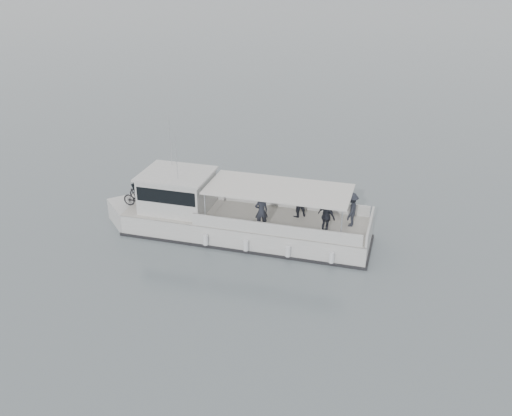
% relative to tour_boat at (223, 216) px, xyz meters
% --- Properties ---
extents(ground, '(1400.00, 1400.00, 0.00)m').
position_rel_tour_boat_xyz_m(ground, '(4.39, -2.52, -0.90)').
color(ground, slate).
rests_on(ground, ground).
extents(tour_boat, '(13.15, 5.43, 5.49)m').
position_rel_tour_boat_xyz_m(tour_boat, '(0.00, 0.00, 0.00)').
color(tour_boat, silver).
rests_on(tour_boat, ground).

